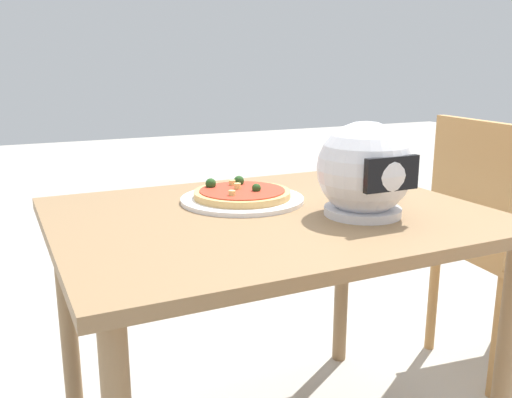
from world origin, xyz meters
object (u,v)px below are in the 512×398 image
Objects in this scene: dining_table at (270,244)px; chair_side at (489,234)px; drinking_glass at (385,177)px; motorcycle_helmet at (365,171)px; pizza at (242,193)px.

chair_side reaches higher than dining_table.
dining_table is at bearing -2.10° from drinking_glass.
chair_side is at bearing -169.09° from drinking_glass.
dining_table is 0.30m from motorcycle_helmet.
pizza is at bearing -2.24° from chair_side.
dining_table is 1.19× the size of chair_side.
pizza is at bearing -80.02° from dining_table.
chair_side is (-0.70, -0.22, -0.32)m from motorcycle_helmet.
dining_table is at bearing 5.94° from chair_side.
chair_side is (-0.92, 0.04, -0.23)m from pizza.
motorcycle_helmet is 1.89× the size of drinking_glass.
motorcycle_helmet reaches higher than drinking_glass.
drinking_glass reaches higher than pizza.
dining_table is 8.72× the size of drinking_glass.
dining_table is at bearing -33.82° from motorcycle_helmet.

